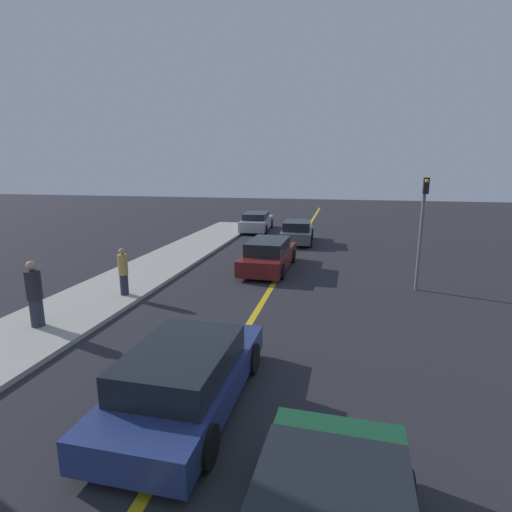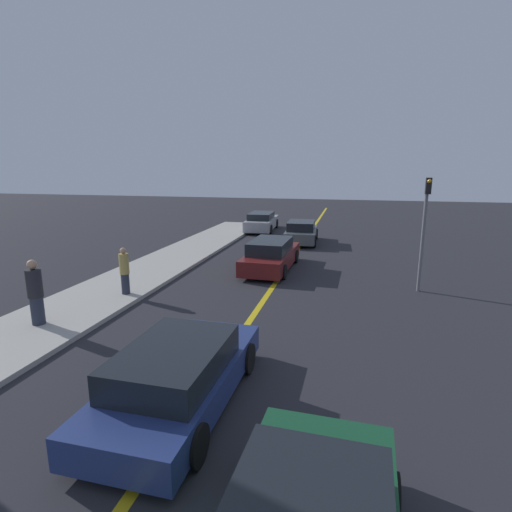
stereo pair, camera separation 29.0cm
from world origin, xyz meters
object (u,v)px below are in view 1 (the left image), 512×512
(pedestrian_far_standing, at_px, (123,272))
(traffic_light, at_px, (422,223))
(car_parked_left_lot, at_px, (297,232))
(car_far_distant, at_px, (269,255))
(car_oncoming_far, at_px, (257,222))
(pedestrian_mid_group, at_px, (35,294))
(car_ahead_center, at_px, (186,376))

(pedestrian_far_standing, height_order, traffic_light, traffic_light)
(car_parked_left_lot, distance_m, pedestrian_far_standing, 12.37)
(car_parked_left_lot, xyz_separation_m, pedestrian_far_standing, (-4.58, -11.49, 0.31))
(pedestrian_far_standing, distance_m, traffic_light, 10.48)
(traffic_light, bearing_deg, pedestrian_far_standing, -162.79)
(car_far_distant, xyz_separation_m, traffic_light, (5.81, -1.87, 1.84))
(car_far_distant, bearing_deg, traffic_light, -16.34)
(car_far_distant, relative_size, pedestrian_far_standing, 2.95)
(car_far_distant, relative_size, traffic_light, 1.18)
(car_oncoming_far, distance_m, traffic_light, 15.26)
(car_far_distant, xyz_separation_m, pedestrian_mid_group, (-4.97, -7.94, 0.40))
(car_parked_left_lot, height_order, pedestrian_mid_group, pedestrian_mid_group)
(car_far_distant, distance_m, pedestrian_mid_group, 9.38)
(car_oncoming_far, relative_size, pedestrian_mid_group, 2.61)
(car_far_distant, height_order, pedestrian_far_standing, pedestrian_far_standing)
(car_oncoming_far, bearing_deg, traffic_light, -58.08)
(pedestrian_mid_group, height_order, traffic_light, traffic_light)
(car_parked_left_lot, xyz_separation_m, traffic_light, (5.32, -8.42, 1.85))
(car_oncoming_far, bearing_deg, car_far_distant, -77.90)
(car_ahead_center, distance_m, car_far_distant, 10.44)
(car_ahead_center, distance_m, pedestrian_far_standing, 7.08)
(car_ahead_center, relative_size, car_oncoming_far, 0.97)
(car_parked_left_lot, xyz_separation_m, car_oncoming_far, (-3.31, 4.03, 0.00))
(car_far_distant, relative_size, pedestrian_mid_group, 2.60)
(car_oncoming_far, relative_size, pedestrian_far_standing, 2.95)
(car_parked_left_lot, bearing_deg, pedestrian_mid_group, -113.49)
(car_far_distant, xyz_separation_m, pedestrian_far_standing, (-4.09, -4.94, 0.30))
(car_parked_left_lot, bearing_deg, car_ahead_center, -93.28)
(pedestrian_far_standing, bearing_deg, car_parked_left_lot, 68.24)
(pedestrian_far_standing, bearing_deg, pedestrian_mid_group, -106.26)
(pedestrian_mid_group, distance_m, pedestrian_far_standing, 3.13)
(pedestrian_mid_group, bearing_deg, pedestrian_far_standing, 73.74)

